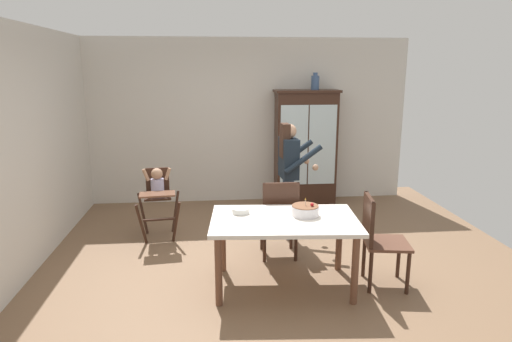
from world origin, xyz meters
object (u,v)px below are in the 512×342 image
(serving_bowl, at_px, (241,211))
(adult_person, at_px, (289,166))
(ceramic_vase, at_px, (315,82))
(high_chair_with_toddler, at_px, (158,190))
(dining_chair_right_end, at_px, (377,235))
(dining_table, at_px, (284,227))
(birthday_cake, at_px, (305,210))
(china_cabinet, at_px, (305,147))
(dining_chair_far_side, at_px, (280,214))

(serving_bowl, bearing_deg, adult_person, 58.47)
(ceramic_vase, relative_size, adult_person, 0.18)
(high_chair_with_toddler, relative_size, adult_person, 0.62)
(serving_bowl, bearing_deg, dining_chair_right_end, -11.36)
(high_chair_with_toddler, xyz_separation_m, dining_chair_right_end, (2.39, -1.57, -0.10))
(dining_table, bearing_deg, dining_chair_right_end, -3.96)
(ceramic_vase, xyz_separation_m, dining_chair_right_end, (0.00, -2.96, -1.44))
(dining_chair_right_end, bearing_deg, high_chair_with_toddler, 65.71)
(birthday_cake, xyz_separation_m, serving_bowl, (-0.66, 0.14, -0.03))
(china_cabinet, relative_size, dining_chair_right_end, 1.95)
(adult_person, distance_m, dining_chair_right_end, 1.64)
(dining_chair_far_side, distance_m, dining_chair_right_end, 1.16)
(china_cabinet, height_order, high_chair_with_toddler, china_cabinet)
(adult_person, relative_size, dining_table, 0.99)
(china_cabinet, distance_m, birthday_cake, 2.88)
(china_cabinet, bearing_deg, adult_person, -109.35)
(birthday_cake, bearing_deg, dining_chair_far_side, 105.73)
(high_chair_with_toddler, bearing_deg, adult_person, -10.30)
(ceramic_vase, distance_m, dining_chair_right_end, 3.29)
(adult_person, xyz_separation_m, dining_chair_far_side, (-0.22, -0.69, -0.41))
(dining_chair_far_side, relative_size, dining_chair_right_end, 1.00)
(ceramic_vase, xyz_separation_m, adult_person, (-0.67, -1.53, -1.03))
(dining_table, height_order, dining_chair_right_end, dining_chair_right_end)
(ceramic_vase, distance_m, adult_person, 1.96)
(ceramic_vase, xyz_separation_m, dining_table, (-0.95, -2.90, -1.35))
(china_cabinet, height_order, serving_bowl, china_cabinet)
(dining_chair_far_side, bearing_deg, high_chair_with_toddler, -27.52)
(ceramic_vase, height_order, adult_person, ceramic_vase)
(adult_person, height_order, dining_chair_right_end, adult_person)
(china_cabinet, relative_size, adult_person, 1.23)
(ceramic_vase, bearing_deg, high_chair_with_toddler, -149.78)
(dining_table, distance_m, dining_chair_far_side, 0.69)
(dining_chair_far_side, bearing_deg, ceramic_vase, -110.46)
(high_chair_with_toddler, relative_size, serving_bowl, 5.28)
(high_chair_with_toddler, bearing_deg, birthday_cake, -46.47)
(dining_table, xyz_separation_m, dining_chair_far_side, (0.06, 0.68, -0.09))
(china_cabinet, distance_m, dining_chair_far_side, 2.37)
(ceramic_vase, bearing_deg, dining_chair_far_side, -111.92)
(china_cabinet, bearing_deg, dining_chair_far_side, -108.92)
(dining_chair_far_side, bearing_deg, china_cabinet, -107.45)
(dining_chair_far_side, bearing_deg, birthday_cake, 107.19)
(dining_chair_right_end, bearing_deg, dining_table, 95.04)
(dining_table, xyz_separation_m, birthday_cake, (0.23, 0.07, 0.15))
(birthday_cake, relative_size, dining_chair_right_end, 0.29)
(dining_chair_far_side, height_order, dining_chair_right_end, same)
(serving_bowl, distance_m, dining_chair_right_end, 1.43)
(adult_person, relative_size, dining_chair_far_side, 1.59)
(adult_person, bearing_deg, dining_chair_far_side, 157.68)
(adult_person, bearing_deg, china_cabinet, -23.72)
(ceramic_vase, bearing_deg, birthday_cake, -104.37)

